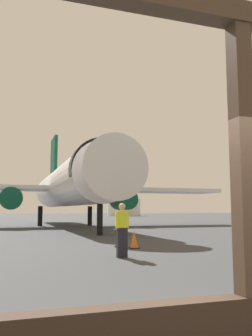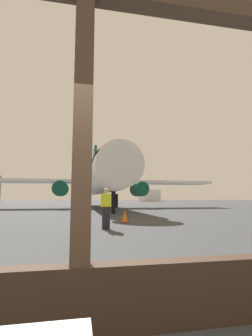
# 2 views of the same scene
# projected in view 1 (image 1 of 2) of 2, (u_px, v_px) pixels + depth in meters

# --- Properties ---
(ground_plane) EXTENTS (220.00, 220.00, 0.00)m
(ground_plane) POSITION_uv_depth(u_px,v_px,m) (29.00, 223.00, 41.33)
(ground_plane) COLOR #383A3D
(window_frame) EXTENTS (8.74, 0.24, 3.81)m
(window_frame) POSITION_uv_depth(u_px,v_px,m) (246.00, 229.00, 3.72)
(window_frame) COLOR #38281E
(window_frame) RESTS_ON ground
(airplane) EXTENTS (30.94, 30.21, 10.69)m
(airplane) POSITION_uv_depth(u_px,v_px,m) (70.00, 185.00, 32.71)
(airplane) COLOR silver
(airplane) RESTS_ON ground
(ground_crew_worker) EXTENTS (0.49, 0.36, 1.74)m
(ground_crew_worker) POSITION_uv_depth(u_px,v_px,m) (122.00, 229.00, 11.56)
(ground_crew_worker) COLOR black
(ground_crew_worker) RESTS_ON ground
(traffic_cone) EXTENTS (0.36, 0.36, 0.73)m
(traffic_cone) POSITION_uv_depth(u_px,v_px,m) (134.00, 239.00, 14.29)
(traffic_cone) COLOR orange
(traffic_cone) RESTS_ON ground
(fuel_storage_tank) EXTENTS (8.51, 8.51, 4.23)m
(fuel_storage_tank) POSITION_uv_depth(u_px,v_px,m) (124.00, 207.00, 91.41)
(fuel_storage_tank) COLOR white
(fuel_storage_tank) RESTS_ON ground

